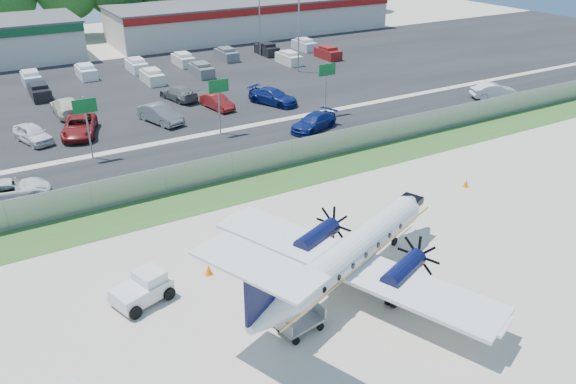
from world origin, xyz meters
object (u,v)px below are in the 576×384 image
aircraft (349,254)px  baggage_cart_far (300,322)px  baggage_cart_near (279,310)px  pushback_tug (143,288)px

aircraft → baggage_cart_far: aircraft is taller
aircraft → baggage_cart_far: (-3.95, -1.77, -1.42)m
baggage_cart_far → baggage_cart_near: bearing=104.6°
pushback_tug → baggage_cart_near: size_ratio=1.60×
aircraft → baggage_cart_near: 4.58m
baggage_cart_near → baggage_cart_far: (0.35, -1.34, 0.10)m
baggage_cart_near → baggage_cart_far: baggage_cart_far is taller
pushback_tug → baggage_cart_far: bearing=-46.7°
baggage_cart_near → aircraft: bearing=5.7°
aircraft → baggage_cart_near: (-4.30, -0.43, -1.52)m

